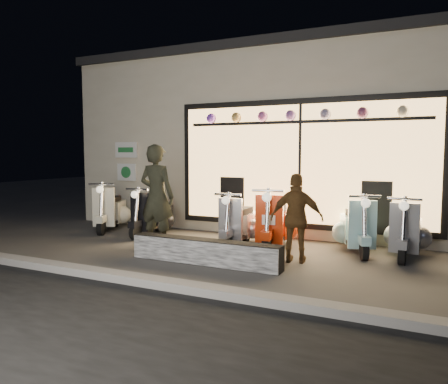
{
  "coord_description": "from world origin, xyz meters",
  "views": [
    {
      "loc": [
        3.25,
        -6.72,
        1.79
      ],
      "look_at": [
        -0.27,
        0.6,
        1.05
      ],
      "focal_mm": 35.0,
      "sensor_mm": 36.0,
      "label": 1
    }
  ],
  "objects_px": {
    "scooter_silver": "(241,224)",
    "man": "(157,196)",
    "scooter_red": "(275,223)",
    "woman": "(297,218)",
    "graffiti_barrier": "(205,252)"
  },
  "relations": [
    {
      "from": "scooter_silver",
      "to": "woman",
      "type": "height_order",
      "value": "woman"
    },
    {
      "from": "scooter_red",
      "to": "man",
      "type": "xyz_separation_m",
      "value": [
        -1.98,
        -1.03,
        0.53
      ]
    },
    {
      "from": "graffiti_barrier",
      "to": "man",
      "type": "height_order",
      "value": "man"
    },
    {
      "from": "graffiti_barrier",
      "to": "woman",
      "type": "bearing_deg",
      "value": 29.85
    },
    {
      "from": "man",
      "to": "woman",
      "type": "height_order",
      "value": "man"
    },
    {
      "from": "scooter_silver",
      "to": "man",
      "type": "bearing_deg",
      "value": -147.11
    },
    {
      "from": "woman",
      "to": "scooter_red",
      "type": "bearing_deg",
      "value": -64.28
    },
    {
      "from": "graffiti_barrier",
      "to": "scooter_silver",
      "type": "relative_size",
      "value": 1.82
    },
    {
      "from": "graffiti_barrier",
      "to": "scooter_red",
      "type": "xyz_separation_m",
      "value": [
        0.58,
        1.74,
        0.24
      ]
    },
    {
      "from": "scooter_red",
      "to": "man",
      "type": "relative_size",
      "value": 0.8
    },
    {
      "from": "graffiti_barrier",
      "to": "scooter_red",
      "type": "height_order",
      "value": "scooter_red"
    },
    {
      "from": "woman",
      "to": "man",
      "type": "bearing_deg",
      "value": -8.98
    },
    {
      "from": "scooter_silver",
      "to": "woman",
      "type": "relative_size",
      "value": 0.97
    },
    {
      "from": "scooter_red",
      "to": "woman",
      "type": "bearing_deg",
      "value": -63.14
    },
    {
      "from": "scooter_red",
      "to": "scooter_silver",
      "type": "bearing_deg",
      "value": -179.54
    }
  ]
}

